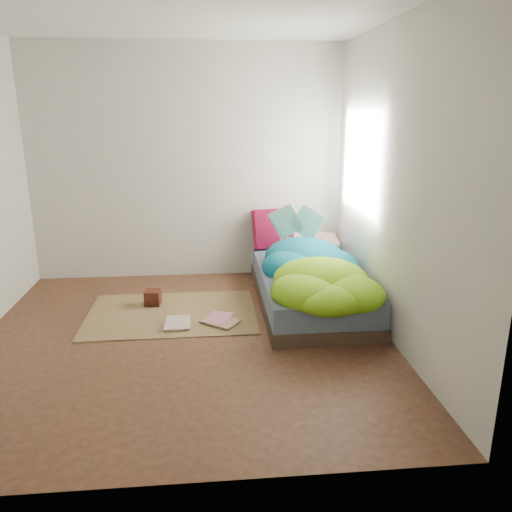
{
  "coord_description": "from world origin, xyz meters",
  "views": [
    {
      "loc": [
        0.24,
        -3.96,
        1.89
      ],
      "look_at": [
        0.68,
        0.75,
        0.5
      ],
      "focal_mm": 35.0,
      "sensor_mm": 36.0,
      "label": 1
    }
  ],
  "objects": [
    {
      "name": "bed",
      "position": [
        1.22,
        0.72,
        0.17
      ],
      "size": [
        1.0,
        2.0,
        0.34
      ],
      "color": "#372A1E",
      "rests_on": "ground"
    },
    {
      "name": "floor_book_a",
      "position": [
        -0.19,
        0.28,
        0.02
      ],
      "size": [
        0.23,
        0.31,
        0.02
      ],
      "primitive_type": "imported",
      "rotation": [
        0.0,
        0.0,
        -0.0
      ],
      "color": "white",
      "rests_on": "rug"
    },
    {
      "name": "pillow_floral",
      "position": [
        1.41,
        1.52,
        0.41
      ],
      "size": [
        0.6,
        0.39,
        0.13
      ],
      "primitive_type": "cube",
      "rotation": [
        0.0,
        0.0,
        -0.05
      ],
      "color": "#EEE5CE",
      "rests_on": "bed"
    },
    {
      "name": "floor_book_b",
      "position": [
        0.19,
        0.38,
        0.03
      ],
      "size": [
        0.3,
        0.34,
        0.03
      ],
      "primitive_type": "imported",
      "rotation": [
        0.0,
        0.0,
        -0.36
      ],
      "color": "pink",
      "rests_on": "rug"
    },
    {
      "name": "ground",
      "position": [
        0.0,
        0.0,
        0.0
      ],
      "size": [
        3.5,
        3.5,
        0.0
      ],
      "primitive_type": "cube",
      "color": "#3B2617",
      "rests_on": "ground"
    },
    {
      "name": "rug",
      "position": [
        -0.15,
        0.55,
        0.01
      ],
      "size": [
        1.6,
        1.1,
        0.01
      ],
      "primitive_type": "cube",
      "color": "brown",
      "rests_on": "ground"
    },
    {
      "name": "wooden_box",
      "position": [
        -0.35,
        0.78,
        0.09
      ],
      "size": [
        0.16,
        0.16,
        0.15
      ],
      "primitive_type": "cube",
      "rotation": [
        0.0,
        0.0,
        -0.11
      ],
      "color": "#3C0E0D",
      "rests_on": "rug"
    },
    {
      "name": "open_book",
      "position": [
        1.17,
        1.22,
        0.83
      ],
      "size": [
        0.5,
        0.24,
        0.3
      ],
      "primitive_type": null,
      "rotation": [
        0.0,
        0.0,
        -0.28
      ],
      "color": "green",
      "rests_on": "duvet"
    },
    {
      "name": "duvet",
      "position": [
        1.22,
        0.5,
        0.51
      ],
      "size": [
        0.96,
        1.84,
        0.34
      ],
      "primitive_type": null,
      "color": "#075D6E",
      "rests_on": "bed"
    },
    {
      "name": "pillow_magenta",
      "position": [
        0.97,
        1.63,
        0.57
      ],
      "size": [
        0.47,
        0.22,
        0.45
      ],
      "primitive_type": "cube",
      "rotation": [
        0.0,
        0.0,
        0.17
      ],
      "color": "#480420",
      "rests_on": "bed"
    },
    {
      "name": "room_walls",
      "position": [
        0.01,
        0.01,
        1.63
      ],
      "size": [
        3.54,
        3.54,
        2.62
      ],
      "color": "silver",
      "rests_on": "ground"
    },
    {
      "name": "floor_book_c",
      "position": [
        0.24,
        0.18,
        0.02
      ],
      "size": [
        0.39,
        0.37,
        0.02
      ],
      "primitive_type": "imported",
      "rotation": [
        0.0,
        0.0,
        0.93
      ],
      "color": "tan",
      "rests_on": "rug"
    }
  ]
}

